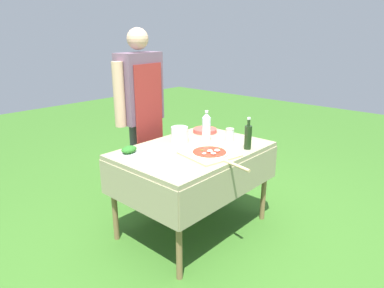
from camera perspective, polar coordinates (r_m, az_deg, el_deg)
ground_plane at (r=3.10m, az=0.19°, el=-13.79°), size 12.00×12.00×0.00m
prep_table at (r=2.82m, az=0.20°, el=-2.37°), size 1.23×0.86×0.74m
person_cook at (r=3.26m, az=-8.52°, el=6.43°), size 0.63×0.26×1.69m
pizza_on_peel at (r=2.62m, az=3.12°, el=-1.65°), size 0.43×0.63×0.05m
oil_bottle at (r=2.78m, az=9.32°, el=1.22°), size 0.06×0.06×0.26m
water_bottle at (r=2.95m, az=2.41°, el=2.88°), size 0.07×0.07×0.27m
herb_container at (r=2.71m, az=-10.45°, el=-0.98°), size 0.19×0.16×0.06m
mixing_tub at (r=2.93m, az=-2.09°, el=1.59°), size 0.14×0.14×0.13m
plate_stack at (r=3.24m, az=2.17°, el=2.27°), size 0.23×0.23×0.03m
sauce_jar at (r=3.00m, az=6.31°, el=1.46°), size 0.07×0.07×0.11m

